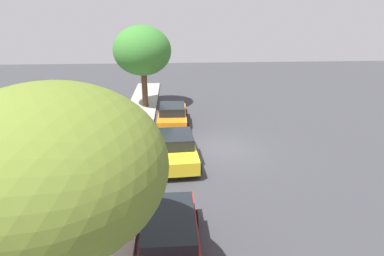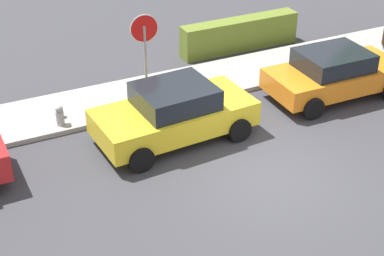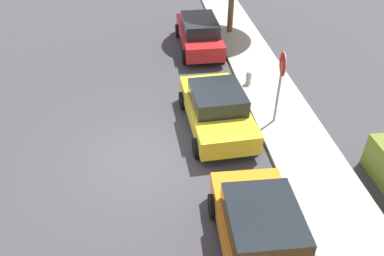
{
  "view_description": "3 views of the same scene",
  "coord_description": "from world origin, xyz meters",
  "px_view_note": "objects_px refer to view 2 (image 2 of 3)",
  "views": [
    {
      "loc": [
        -14.77,
        2.64,
        7.04
      ],
      "look_at": [
        0.33,
        1.65,
        1.16
      ],
      "focal_mm": 28.0,
      "sensor_mm": 36.0,
      "label": 1
    },
    {
      "loc": [
        -6.71,
        -9.47,
        8.1
      ],
      "look_at": [
        -1.74,
        0.69,
        1.4
      ],
      "focal_mm": 55.0,
      "sensor_mm": 36.0,
      "label": 2
    },
    {
      "loc": [
        9.01,
        0.49,
        7.7
      ],
      "look_at": [
        -0.16,
        1.59,
        0.89
      ],
      "focal_mm": 35.0,
      "sensor_mm": 36.0,
      "label": 3
    }
  ],
  "objects_px": {
    "fire_hydrant": "(60,117)",
    "parked_car_orange": "(334,73)",
    "stop_sign": "(145,44)",
    "parked_car_yellow": "(174,113)"
  },
  "relations": [
    {
      "from": "parked_car_orange",
      "to": "parked_car_yellow",
      "type": "bearing_deg",
      "value": -178.42
    },
    {
      "from": "stop_sign",
      "to": "parked_car_yellow",
      "type": "relative_size",
      "value": 0.65
    },
    {
      "from": "stop_sign",
      "to": "fire_hydrant",
      "type": "relative_size",
      "value": 3.81
    },
    {
      "from": "parked_car_yellow",
      "to": "parked_car_orange",
      "type": "xyz_separation_m",
      "value": [
        5.21,
        0.14,
        -0.03
      ]
    },
    {
      "from": "stop_sign",
      "to": "parked_car_yellow",
      "type": "bearing_deg",
      "value": -91.77
    },
    {
      "from": "stop_sign",
      "to": "parked_car_yellow",
      "type": "distance_m",
      "value": 2.33
    },
    {
      "from": "parked_car_orange",
      "to": "stop_sign",
      "type": "bearing_deg",
      "value": 159.77
    },
    {
      "from": "fire_hydrant",
      "to": "parked_car_orange",
      "type": "bearing_deg",
      "value": -11.77
    },
    {
      "from": "parked_car_yellow",
      "to": "parked_car_orange",
      "type": "relative_size",
      "value": 1.03
    },
    {
      "from": "stop_sign",
      "to": "parked_car_orange",
      "type": "relative_size",
      "value": 0.67
    }
  ]
}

